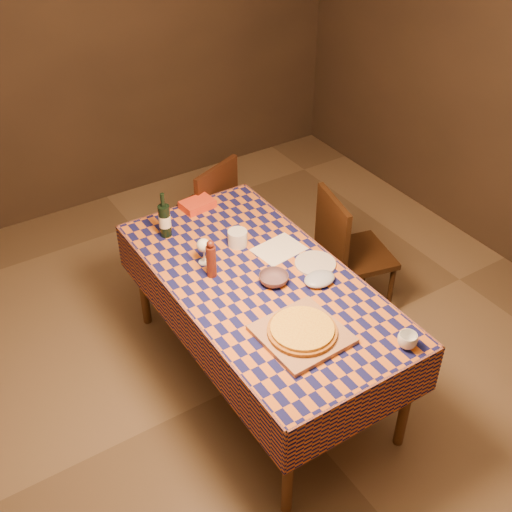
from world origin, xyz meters
The scene contains 16 objects.
room centered at (0.00, 0.00, 1.35)m, with size 5.00×5.10×2.70m.
dining_table centered at (0.00, 0.00, 0.69)m, with size 0.94×1.84×0.77m.
cutting_board centered at (-0.07, -0.48, 0.78)m, with size 0.40×0.40×0.03m, color #9D6C4A.
pizza centered at (-0.07, -0.48, 0.81)m, with size 0.42×0.42×0.03m.
pepper_mill centered at (-0.21, 0.18, 0.88)m, with size 0.06×0.06×0.24m.
bowl centered at (0.04, -0.06, 0.80)m, with size 0.16×0.16×0.05m, color #59414B.
wine_glass centered at (-0.19, 0.30, 0.88)m, with size 0.08×0.08×0.16m.
wine_bottle centered at (-0.25, 0.66, 0.88)m, with size 0.08×0.08×0.29m.
deli_tub centered at (0.06, 0.35, 0.82)m, with size 0.11×0.11×0.10m, color silver.
takeout_container centered at (0.05, 0.83, 0.80)m, with size 0.20×0.14×0.05m, color red.
white_plate centered at (0.33, -0.05, 0.78)m, with size 0.23×0.23×0.01m, color silver.
tumbler centered at (0.32, -0.81, 0.81)m, with size 0.10×0.10×0.08m, color white.
flour_patch centered at (0.24, 0.18, 0.77)m, with size 0.28×0.21×0.00m, color white.
flour_bag centered at (0.25, -0.19, 0.80)m, with size 0.18×0.14×0.05m, color #9CADC8.
chair_far centered at (0.24, 1.08, 0.52)m, with size 0.55×0.55×0.93m.
chair_right centered at (0.80, 0.22, 0.52)m, with size 0.51×0.51×0.93m.
Camera 1 is at (-1.50, -2.29, 3.00)m, focal length 45.00 mm.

